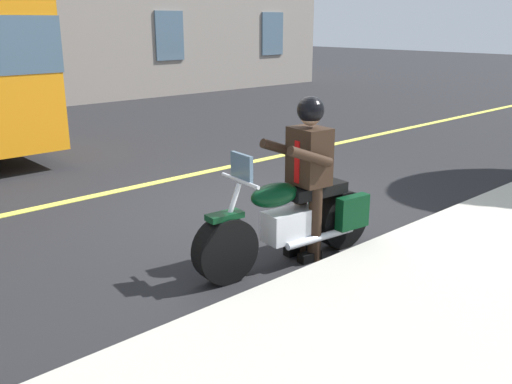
# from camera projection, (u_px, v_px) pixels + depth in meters

# --- Properties ---
(ground_plane) EXTENTS (80.00, 80.00, 0.00)m
(ground_plane) POSITION_uv_depth(u_px,v_px,m) (253.00, 209.00, 7.71)
(ground_plane) COLOR black
(lane_center_stripe) EXTENTS (60.00, 0.16, 0.01)m
(lane_center_stripe) POSITION_uv_depth(u_px,v_px,m) (171.00, 179.00, 9.12)
(lane_center_stripe) COLOR #E5DB4C
(lane_center_stripe) RESTS_ON ground_plane
(motorcycle_main) EXTENTS (2.22, 0.75, 1.26)m
(motorcycle_main) POSITION_uv_depth(u_px,v_px,m) (293.00, 221.00, 5.90)
(motorcycle_main) COLOR black
(motorcycle_main) RESTS_ON ground_plane
(rider_main) EXTENTS (0.66, 0.60, 1.74)m
(rider_main) POSITION_uv_depth(u_px,v_px,m) (308.00, 164.00, 5.84)
(rider_main) COLOR black
(rider_main) RESTS_ON ground_plane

